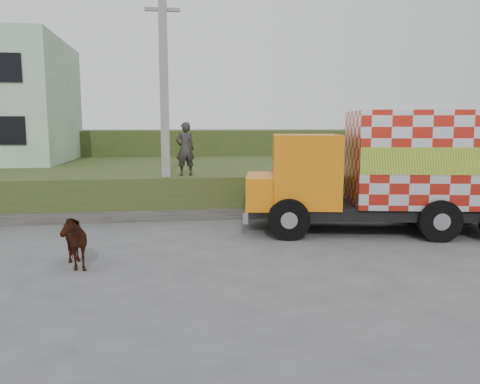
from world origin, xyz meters
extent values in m
plane|color=#474749|center=(0.00, 0.00, 0.00)|extent=(120.00, 120.00, 0.00)
cube|color=#244A18|center=(0.00, 10.00, 0.75)|extent=(40.00, 12.00, 1.50)
cube|color=#244A18|center=(0.00, 22.00, 1.50)|extent=(40.00, 12.00, 3.00)
cube|color=#595651|center=(-2.00, 4.20, 0.20)|extent=(16.00, 0.50, 0.40)
cube|color=gray|center=(-1.00, 4.60, 4.00)|extent=(0.30, 0.30, 8.00)
cube|color=gray|center=(-1.00, 4.60, 7.20)|extent=(1.20, 0.12, 0.12)
cube|color=black|center=(5.92, 1.46, 0.72)|extent=(7.81, 3.83, 0.39)
cube|color=orange|center=(3.33, 1.97, 1.93)|extent=(2.43, 2.87, 2.20)
cube|color=orange|center=(2.09, 2.21, 1.27)|extent=(1.53, 2.48, 0.99)
cube|color=silver|center=(7.22, 1.20, 2.31)|extent=(5.48, 3.57, 2.86)
cube|color=yellow|center=(6.96, -0.12, 2.31)|extent=(4.98, 1.02, 0.77)
cube|color=yellow|center=(7.48, 2.52, 2.31)|extent=(4.98, 1.02, 0.77)
cube|color=silver|center=(1.55, 2.32, 0.61)|extent=(0.65, 2.52, 0.33)
cylinder|color=black|center=(2.54, 0.83, 0.61)|extent=(1.26, 0.61, 1.21)
cylinder|color=black|center=(3.03, 3.32, 0.61)|extent=(1.26, 0.61, 1.21)
cylinder|color=black|center=(6.75, 0.00, 0.61)|extent=(1.26, 0.61, 1.21)
cylinder|color=black|center=(7.24, 2.49, 0.61)|extent=(1.26, 0.61, 1.21)
cylinder|color=black|center=(8.97, 2.14, 0.61)|extent=(1.26, 0.61, 1.21)
imported|color=#36160D|center=(-3.19, -1.03, 0.65)|extent=(1.27, 1.70, 1.31)
imported|color=#302E2B|center=(-0.30, 4.91, 2.47)|extent=(0.80, 0.62, 1.93)
camera|label=1|loc=(-0.81, -12.15, 3.29)|focal=35.00mm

